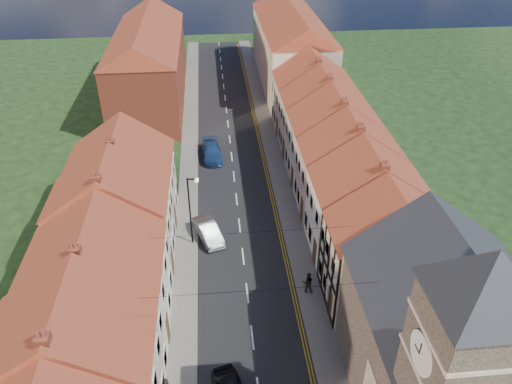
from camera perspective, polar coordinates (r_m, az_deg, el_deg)
The scene contains 20 objects.
road at distance 48.71m, azimuth -2.53°, elevation 1.79°, with size 7.00×90.00×0.02m, color black.
pavement_left at distance 48.72m, azimuth -7.71°, elevation 1.57°, with size 1.80×90.00×0.12m, color gray.
pavement_right at distance 49.05m, azimuth 2.60°, elevation 2.09°, with size 1.80×90.00×0.12m, color gray.
church at distance 26.91m, azimuth 22.10°, elevation -16.28°, with size 11.25×14.25×15.20m.
cottage_r_tudor at distance 33.86m, azimuth 15.03°, elevation -6.18°, with size 8.30×5.20×9.00m.
cottage_r_white_near at distance 37.93m, azimuth 12.55°, elevation -1.07°, with size 8.30×6.00×9.00m.
cottage_r_cream_mid at distance 42.29m, azimuth 10.54°, elevation 3.02°, with size 8.30×5.20×9.00m.
cottage_r_pink at distance 46.88m, azimuth 8.90°, elevation 6.31°, with size 8.30×6.00×9.00m.
cottage_r_white_far at distance 51.61m, azimuth 7.54°, elevation 9.01°, with size 8.30×5.20×9.00m.
cottage_r_cream_far at distance 56.47m, azimuth 6.40°, elevation 11.24°, with size 8.30×6.00×9.00m.
cottage_l_cream at distance 27.93m, azimuth -19.92°, elevation -17.61°, with size 8.30×6.30×9.10m.
cottage_l_white at distance 32.36m, azimuth -17.64°, elevation -9.08°, with size 8.30×6.90×8.80m.
cottage_l_brick_mid at distance 36.95m, azimuth -16.15°, elevation -2.58°, with size 8.30×5.70×9.10m.
cottage_l_pink at distance 41.83m, azimuth -15.00°, elevation 1.85°, with size 8.30×6.30×8.80m.
block_right_far at distance 70.43m, azimuth 4.00°, elevation 16.49°, with size 8.30×24.20×10.50m.
block_left_far at distance 65.20m, azimuth -12.19°, elevation 14.49°, with size 8.30×24.20×10.50m.
lamppost at distance 38.41m, azimuth -7.47°, elevation -1.71°, with size 0.88×0.15×6.00m.
car_mid at distance 40.49m, azimuth -5.49°, elevation -4.51°, with size 1.43×4.09×1.35m, color #919398.
car_far at distance 51.81m, azimuth -5.09°, elevation 4.60°, with size 1.93×4.74×1.38m, color navy.
pedestrian_right at distance 35.61m, azimuth 5.93°, elevation -10.22°, with size 0.80×0.62×1.65m, color black.
Camera 1 is at (-1.84, -11.62, 25.24)m, focal length 35.00 mm.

